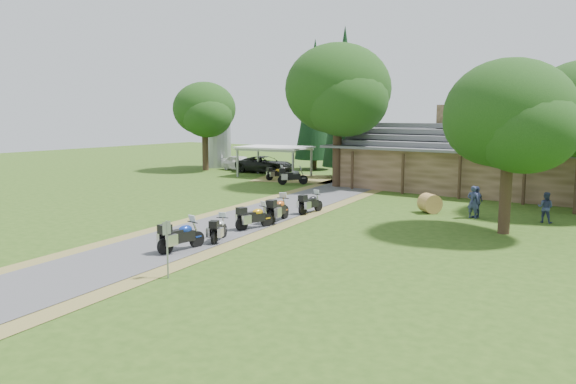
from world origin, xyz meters
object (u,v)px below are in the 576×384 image
Objects in this scene: lodge at (481,157)px; car_white_sedan at (240,161)px; motorcycle_row_a at (181,234)px; motorcycle_carport_b at (293,175)px; silo at (216,138)px; motorcycle_row_c at (254,216)px; motorcycle_carport_a at (277,173)px; hay_bale at (430,203)px; motorcycle_row_e at (311,202)px; motorcycle_row_d at (278,208)px; carport at (275,162)px; motorcycle_row_b at (219,228)px; car_dark_suv at (265,160)px.

car_white_sedan is at bearing 177.65° from lodge.
motorcycle_row_a is 0.96× the size of motorcycle_carport_b.
silo is at bearing 109.76° from motorcycle_carport_b.
motorcycle_row_c is 20.00m from motorcycle_carport_a.
motorcycle_row_a reaches higher than hay_bale.
motorcycle_row_c is (22.95, -22.13, -2.38)m from silo.
motorcycle_carport_a is (7.53, -4.14, -0.33)m from car_white_sedan.
silo is 1.08× the size of car_white_sedan.
motorcycle_row_e is at bearing -115.94° from motorcycle_carport_a.
motorcycle_row_e is (-0.03, 3.11, -0.09)m from motorcycle_row_d.
motorcycle_row_a is 21.92m from motorcycle_carport_b.
car_white_sedan is 2.78× the size of motorcycle_row_a.
motorcycle_row_c is at bearing -103.79° from lodge.
carport is 2.64m from motorcycle_carport_a.
motorcycle_row_b is at bearing -108.60° from motorcycle_carport_b.
lodge is 20.49m from motorcycle_row_c.
motorcycle_row_a reaches higher than motorcycle_row_b.
car_white_sedan is 2.68× the size of motorcycle_carport_b.
carport is at bearing 97.09° from motorcycle_carport_b.
motorcycle_row_d is at bearing -175.58° from motorcycle_row_e.
hay_bale is at bearing -127.83° from car_dark_suv.
motorcycle_row_b is 22.70m from motorcycle_carport_a.
car_dark_suv is 25.77m from motorcycle_row_c.
carport is 6.29m from car_white_sedan.
car_white_sedan is 2.68× the size of motorcycle_row_d.
motorcycle_row_e is 1.69× the size of hay_bale.
motorcycle_row_a is (-4.52, -24.98, -1.76)m from lodge.
carport reaches higher than hay_bale.
car_dark_suv reaches higher than car_white_sedan.
car_white_sedan is at bearing 42.43° from motorcycle_row_a.
motorcycle_row_b is at bearing -111.87° from hay_bale.
lodge is at bearing -3.97° from motorcycle_row_a.
motorcycle_carport_b is (-8.12, 9.79, 0.09)m from motorcycle_row_e.
motorcycle_carport_a is at bearing 105.34° from motorcycle_carport_b.
motorcycle_row_e is 0.87× the size of motorcycle_carport_b.
car_dark_suv reaches higher than motorcycle_carport_a.
hay_bale is at bearing -34.63° from carport.
motorcycle_row_d is (-0.11, 2.09, 0.07)m from motorcycle_row_c.
motorcycle_row_d is at bearing -59.69° from carport.
car_white_sedan is 8.60m from motorcycle_carport_a.
motorcycle_carport_b is at bearing 156.86° from hay_bale.
silo reaches higher than carport.
car_white_sedan is 3.22m from car_dark_suv.
lodge is at bearing -101.22° from car_dark_suv.
motorcycle_row_d is 18.23m from motorcycle_carport_a.
lodge is at bearing -58.40° from motorcycle_carport_a.
car_dark_suv is (3.21, -0.13, 0.23)m from car_white_sedan.
hay_bale is (28.22, -12.92, -2.49)m from silo.
motorcycle_carport_b is (-8.61, 20.16, 0.03)m from motorcycle_row_a.
lodge is 12.32× the size of motorcycle_row_b.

